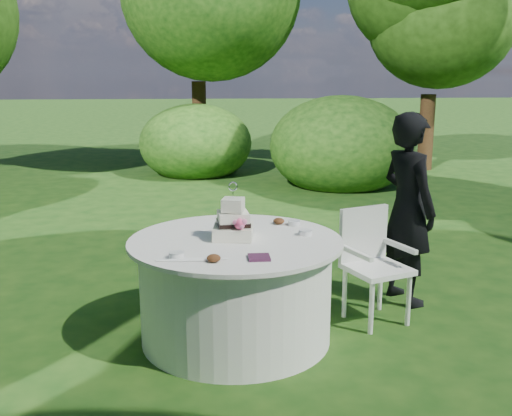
# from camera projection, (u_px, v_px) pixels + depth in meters

# --- Properties ---
(ground) EXTENTS (80.00, 80.00, 0.00)m
(ground) POSITION_uv_depth(u_px,v_px,m) (236.00, 338.00, 4.51)
(ground) COLOR #153D10
(ground) RESTS_ON ground
(napkins) EXTENTS (0.14, 0.14, 0.02)m
(napkins) POSITION_uv_depth(u_px,v_px,m) (259.00, 257.00, 3.89)
(napkins) COLOR #441D3A
(napkins) RESTS_ON table
(feather_plume) EXTENTS (0.48, 0.07, 0.01)m
(feather_plume) POSITION_uv_depth(u_px,v_px,m) (192.00, 260.00, 3.85)
(feather_plume) COLOR white
(feather_plume) RESTS_ON table
(guest) EXTENTS (0.57, 0.70, 1.64)m
(guest) POSITION_uv_depth(u_px,v_px,m) (408.00, 209.00, 5.07)
(guest) COLOR black
(guest) RESTS_ON ground
(table) EXTENTS (1.56, 1.56, 0.77)m
(table) POSITION_uv_depth(u_px,v_px,m) (236.00, 289.00, 4.42)
(table) COLOR white
(table) RESTS_ON ground
(cake) EXTENTS (0.32, 0.32, 0.42)m
(cake) POSITION_uv_depth(u_px,v_px,m) (233.00, 223.00, 4.34)
(cake) COLOR white
(cake) RESTS_ON table
(chair) EXTENTS (0.57, 0.57, 0.90)m
(chair) POSITION_uv_depth(u_px,v_px,m) (371.00, 256.00, 4.76)
(chair) COLOR white
(chair) RESTS_ON ground
(votives) EXTENTS (1.03, 0.88, 0.04)m
(votives) POSITION_uv_depth(u_px,v_px,m) (263.00, 236.00, 4.36)
(votives) COLOR silver
(votives) RESTS_ON table
(petal_cups) EXTENTS (0.63, 1.01, 0.05)m
(petal_cups) POSITION_uv_depth(u_px,v_px,m) (250.00, 238.00, 4.29)
(petal_cups) COLOR #562D16
(petal_cups) RESTS_ON table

